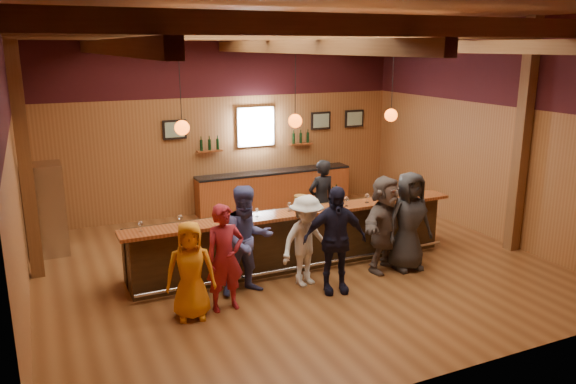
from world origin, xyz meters
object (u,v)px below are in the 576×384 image
Objects in this scene: customer_redvest at (225,258)px; customer_denim at (247,240)px; bar_counter at (292,237)px; bartender at (321,201)px; customer_brown at (385,224)px; customer_dark at (409,221)px; bottle_a at (336,196)px; customer_white at (306,241)px; back_bar_cabinet at (275,189)px; ice_bucket at (301,202)px; customer_navy at (335,240)px; stainless_fridge at (46,210)px; customer_orange at (191,271)px.

customer_redvest is 0.92× the size of customer_denim.
bartender is at bearing 39.57° from bar_counter.
customer_dark is (0.42, -0.14, 0.03)m from customer_brown.
customer_redvest is 4.61× the size of bottle_a.
customer_white is 2.01m from customer_dark.
customer_white is (-1.38, -4.55, 0.31)m from back_bar_cabinet.
customer_white is 0.91m from ice_bucket.
bar_counter is at bearing 108.34° from customer_navy.
stainless_fridge is 0.99× the size of customer_denim.
stainless_fridge is 1.20× the size of customer_orange.
customer_redvest is (0.55, 0.06, 0.09)m from customer_orange.
stainless_fridge reaches higher than bar_counter.
customer_denim reaches higher than customer_dark.
customer_denim is 2.59m from customer_brown.
back_bar_cabinet is at bearing 99.76° from customer_dark.
customer_white is at bearing -41.22° from stainless_fridge.
customer_orange is at bearing -177.57° from customer_redvest.
customer_navy is at bearing -167.87° from customer_dark.
stainless_fridge is at bearing 127.95° from customer_denim.
bartender is (1.28, 1.88, 0.07)m from customer_white.
bar_counter is at bearing -30.76° from stainless_fridge.
bar_counter is 24.36× the size of ice_bucket.
customer_redvest is 0.66m from customer_denim.
stainless_fridge is at bearing -24.70° from bartender.
customer_brown is at bearing 90.77° from bartender.
customer_redvest is (2.38, -3.74, -0.06)m from stainless_fridge.
customer_navy is 1.34m from customer_brown.
customer_white is at bearing -108.79° from ice_bucket.
bar_counter is at bearing 119.20° from customer_brown.
stainless_fridge is 4.21m from customer_orange.
customer_brown is at bearing -5.42° from customer_denim.
stainless_fridge is at bearing 122.69° from customer_brown.
customer_denim reaches higher than customer_orange.
back_bar_cabinet is at bearing 91.86° from customer_navy.
bar_counter is 17.25× the size of bottle_a.
bottle_a is (-0.26, -1.07, 0.39)m from bartender.
customer_denim reaches higher than bar_counter.
back_bar_cabinet is 5.07m from customer_denim.
bartender is at bearing 73.52° from customer_brown.
customer_orange is (-2.29, -1.34, 0.23)m from bar_counter.
ice_bucket is (0.26, 0.75, 0.45)m from customer_white.
bartender is (-0.72, 2.01, -0.04)m from customer_dark.
bar_counter is 1.55m from customer_denim.
ice_bucket is (-1.03, -1.13, 0.38)m from bartender.
stainless_fridge is 6.96× the size of ice_bucket.
bottle_a is (-0.36, -3.74, 0.78)m from back_bar_cabinet.
ice_bucket is at bearing -175.51° from bottle_a.
customer_navy is 1.23m from ice_bucket.
customer_white is 1.58m from customer_brown.
customer_dark is 1.40m from bottle_a.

